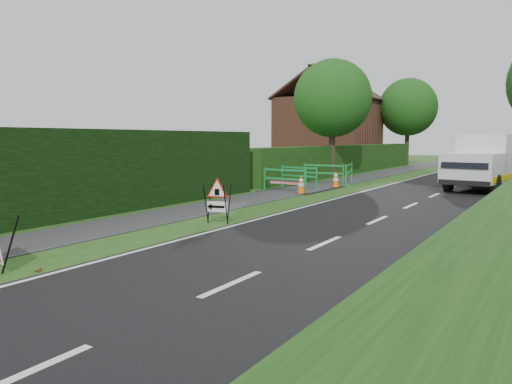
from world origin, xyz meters
The scene contains 20 objects.
ground centered at (0.00, 0.00, 0.00)m, with size 120.00×120.00×0.00m, color #224814.
road_surface centered at (2.50, 35.00, 0.00)m, with size 6.00×90.00×0.02m, color black.
footpath centered at (-3.00, 35.00, 0.01)m, with size 2.00×90.00×0.02m, color #2D2D30.
hedge_west_near centered at (-5.00, 0.00, 0.00)m, with size 1.10×18.00×2.50m, color black.
hedge_west_far centered at (-5.00, 22.00, 0.00)m, with size 1.00×24.00×1.80m, color #14380F.
house_west centered at (-10.00, 30.00, 2.90)m, with size 7.50×7.40×7.88m.
tree_nw centered at (-4.60, 18.00, 4.48)m, with size 4.40×4.40×6.70m.
tree_fw centered at (-4.60, 34.00, 4.83)m, with size 4.80×4.80×7.24m.
triangle_sign centered at (-0.93, 1.80, 0.71)m, with size 0.85×0.85×1.03m.
works_van centered at (3.83, 15.08, 1.27)m, with size 2.78×5.50×2.40m.
traffic_cone_0 centered at (5.06, 11.27, 0.39)m, with size 0.38×0.38×0.79m.
traffic_cone_3 centered at (-2.22, 9.33, 0.39)m, with size 0.38×0.38×0.79m.
traffic_cone_4 centered at (-2.04, 12.48, 0.39)m, with size 0.38×0.38×0.79m.
ped_barrier_0 centered at (-3.14, 9.64, 0.63)m, with size 2.07×0.45×1.00m.
ped_barrier_1 centered at (-3.41, 11.47, 0.63)m, with size 2.09×0.77×1.00m.
ped_barrier_2 centered at (-3.23, 13.79, 0.63)m, with size 2.08×0.49×1.00m.
ped_barrier_3 centered at (-2.29, 14.73, 0.63)m, with size 0.80×2.09×1.00m.
redwhite_plank centered at (-3.14, 9.73, 0.00)m, with size 1.50×0.04×0.25m, color red.
litter_can centered at (-0.71, -3.57, 0.00)m, with size 0.07×0.07×0.12m, color #BF7F4C.
hatchback_car centered at (2.78, 25.76, 0.59)m, with size 1.39×3.46×1.18m, color silver.
Camera 1 is at (6.72, -8.63, 2.23)m, focal length 35.00 mm.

